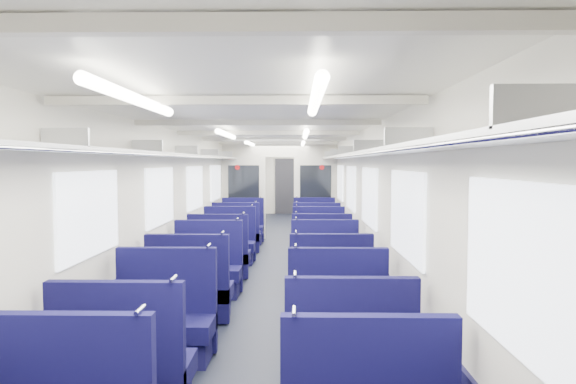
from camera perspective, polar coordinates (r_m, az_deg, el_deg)
name	(u,v)px	position (r m, az deg, el deg)	size (l,w,h in m)	color
floor	(274,261)	(9.83, -1.52, -7.66)	(2.80, 18.00, 0.01)	black
ceiling	(274,137)	(9.66, -1.54, 6.15)	(2.80, 18.00, 0.01)	silver
wall_left	(200,199)	(9.84, -9.70, -0.80)	(0.02, 18.00, 2.35)	beige
dado_left	(202,242)	(9.93, -9.57, -5.55)	(0.03, 17.90, 0.70)	#111035
wall_right	(349,199)	(9.72, 6.75, -0.82)	(0.02, 18.00, 2.35)	beige
dado_right	(347,243)	(9.81, 6.63, -5.64)	(0.03, 17.90, 0.70)	#111035
wall_far	(286,181)	(18.66, -0.27, 1.18)	(2.80, 0.02, 2.35)	beige
luggage_rack_left	(210,157)	(9.78, -8.67, 3.87)	(0.36, 17.40, 0.18)	#B2B5BA
luggage_rack_right	(339,157)	(9.67, 5.68, 3.90)	(0.36, 17.40, 0.18)	#B2B5BA
windows	(273,188)	(9.21, -1.66, 0.50)	(2.78, 15.60, 0.75)	white
ceiling_fittings	(274,139)	(9.40, -1.61, 5.85)	(2.70, 16.06, 0.11)	beige
end_door	(286,186)	(18.61, -0.28, 0.64)	(0.75, 0.06, 2.00)	black
bulkhead	(280,189)	(12.52, -0.94, 0.39)	(2.80, 0.10, 2.35)	beige
seat_4	(123,374)	(4.14, -17.84, -18.73)	(0.97, 0.53, 1.08)	#0F0D40
seat_5	(349,368)	(4.10, 6.83, -18.80)	(0.97, 0.53, 1.08)	#0F0D40
seat_6	(164,325)	(5.16, -13.62, -14.15)	(0.97, 0.53, 1.08)	#0F0D40
seat_7	(339,325)	(5.03, 5.66, -14.54)	(0.97, 0.53, 1.08)	#0F0D40
seat_8	(190,293)	(6.27, -10.84, -10.97)	(0.97, 0.53, 1.08)	#0F0D40
seat_9	(330,292)	(6.22, 4.73, -11.05)	(0.97, 0.53, 1.08)	#0F0D40
seat_10	(207,272)	(7.39, -8.95, -8.76)	(0.97, 0.53, 1.08)	#0F0D40
seat_11	(325,271)	(7.37, 4.14, -8.77)	(0.97, 0.53, 1.08)	#0F0D40
seat_12	(219,257)	(8.45, -7.64, -7.22)	(0.97, 0.53, 1.08)	#0F0D40
seat_13	(321,257)	(8.47, 3.73, -7.17)	(0.97, 0.53, 1.08)	#0F0D40
seat_14	(229,245)	(9.61, -6.56, -5.92)	(0.97, 0.53, 1.08)	#0F0D40
seat_15	(319,246)	(9.52, 3.43, -6.01)	(0.97, 0.53, 1.08)	#0F0D40
seat_16	(237,236)	(10.75, -5.74, -4.93)	(0.97, 0.53, 1.08)	#0F0D40
seat_17	(316,237)	(10.65, 3.18, -5.00)	(0.97, 0.53, 1.08)	#0F0D40
seat_18	(242,229)	(11.88, -5.08, -4.14)	(0.97, 0.53, 1.08)	#0F0D40
seat_19	(314,229)	(11.94, 2.95, -4.10)	(0.97, 0.53, 1.08)	#0F0D40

